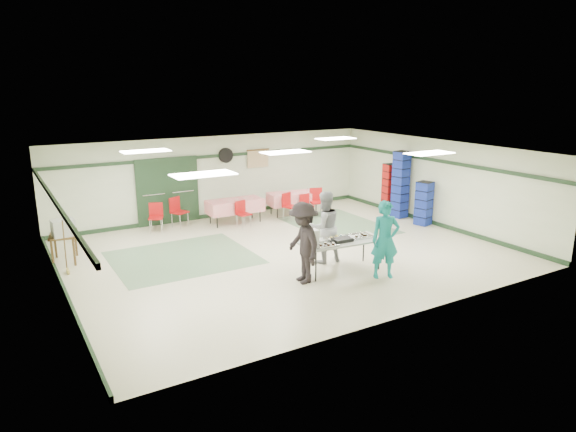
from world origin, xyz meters
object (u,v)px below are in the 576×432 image
chair_a (306,203)px  crate_stack_red (389,189)px  volunteer_teal (385,240)px  serving_table (341,242)px  dining_table_a (294,198)px  chair_b (289,203)px  office_printer (63,228)px  broom (65,246)px  crate_stack_blue_b (424,203)px  chair_c (317,199)px  volunteer_grey (324,227)px  chair_loose_a (177,209)px  volunteer_dark (303,243)px  chair_loose_b (156,214)px  dining_table_b (235,205)px  crate_stack_blue_a (401,185)px  chair_d (242,211)px  printer_table (63,237)px

chair_a → crate_stack_red: (2.70, -1.05, 0.39)m
volunteer_teal → serving_table: bearing=148.8°
volunteer_teal → dining_table_a: size_ratio=1.00×
crate_stack_red → chair_b: bearing=162.5°
office_printer → broom: size_ratio=0.39×
crate_stack_blue_b → broom: 10.45m
chair_c → crate_stack_blue_b: size_ratio=0.67×
chair_b → crate_stack_blue_b: crate_stack_blue_b is taller
volunteer_grey → volunteer_teal: bearing=115.4°
crate_stack_red → dining_table_a: bearing=150.1°
volunteer_teal → chair_loose_a: volunteer_teal is taller
volunteer_teal → volunteer_grey: size_ratio=1.00×
volunteer_grey → serving_table: bearing=93.9°
volunteer_dark → chair_loose_a: volunteer_dark is taller
chair_loose_b → dining_table_a: bearing=19.5°
dining_table_b → crate_stack_blue_a: (5.03, -2.17, 0.54)m
serving_table → chair_loose_a: chair_loose_a is taller
chair_d → office_printer: bearing=178.7°
volunteer_grey → crate_stack_blue_b: bearing=-160.6°
chair_b → broom: broom is taller
serving_table → office_printer: bearing=149.7°
volunteer_dark → office_printer: bearing=-125.0°
volunteer_grey → office_printer: 6.41m
volunteer_teal → chair_loose_b: 7.27m
chair_a → chair_loose_a: (-4.08, 1.06, 0.09)m
crate_stack_blue_b → volunteer_grey: bearing=-164.9°
serving_table → broom: 6.53m
chair_loose_b → crate_stack_blue_b: crate_stack_blue_b is taller
chair_loose_b → broom: broom is taller
volunteer_teal → chair_loose_b: size_ratio=2.05×
volunteer_grey → volunteer_dark: size_ratio=0.98×
volunteer_dark → serving_table: bearing=103.7°
dining_table_b → chair_b: bearing=-17.9°
dining_table_a → chair_loose_a: bearing=180.0°
chair_d → chair_loose_b: (-2.46, 0.85, 0.03)m
chair_loose_a → chair_loose_b: size_ratio=1.06×
chair_loose_a → crate_stack_blue_b: bearing=-56.2°
chair_c → dining_table_b: bearing=-175.7°
office_printer → printer_table: bearing=85.4°
dining_table_b → printer_table: bearing=-166.3°
volunteer_teal → volunteer_grey: bearing=133.6°
chair_c → serving_table: bearing=-101.7°
chair_c → chair_d: size_ratio=1.13×
serving_table → dining_table_b: (-0.33, 5.28, -0.15)m
volunteer_dark → chair_a: size_ratio=2.35×
volunteer_dark → chair_loose_a: bearing=-164.2°
chair_loose_a → chair_loose_b: (-0.74, -0.20, -0.04)m
printer_table → crate_stack_red: bearing=9.1°
crate_stack_red → crate_stack_blue_b: crate_stack_red is taller
crate_stack_blue_b → office_printer: size_ratio=2.73×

